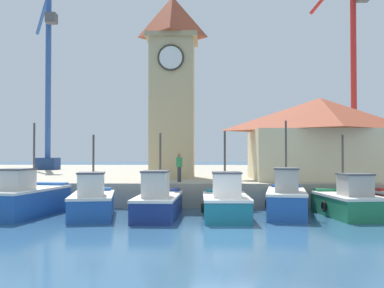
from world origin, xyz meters
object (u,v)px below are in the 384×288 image
at_px(fishing_boat_left_outer, 26,199).
at_px(clock_tower, 172,81).
at_px(port_crane_far, 48,102).
at_px(fishing_boat_left_inner, 92,202).
at_px(fishing_boat_center, 226,203).
at_px(fishing_boat_mid_left, 158,202).
at_px(fishing_boat_right_inner, 348,202).
at_px(port_crane_near, 353,92).
at_px(fishing_boat_mid_right, 286,199).
at_px(warehouse_right, 320,137).
at_px(dock_worker_near_tower, 179,167).

relative_size(fishing_boat_left_outer, clock_tower, 0.39).
relative_size(clock_tower, port_crane_far, 0.77).
xyz_separation_m(fishing_boat_left_inner, fishing_boat_center, (6.17, -0.22, -0.00)).
relative_size(fishing_boat_center, clock_tower, 0.33).
bearing_deg(fishing_boat_mid_left, fishing_boat_right_inner, 2.98).
bearing_deg(clock_tower, port_crane_near, 39.07).
relative_size(fishing_boat_left_inner, fishing_boat_mid_right, 0.93).
bearing_deg(fishing_boat_mid_left, clock_tower, 90.08).
bearing_deg(fishing_boat_mid_right, warehouse_right, 64.10).
distance_m(port_crane_far, dock_worker_near_tower, 24.77).
distance_m(warehouse_right, port_crane_near, 16.88).
xyz_separation_m(fishing_boat_center, clock_tower, (-3.11, 9.36, 7.12)).
height_order(fishing_boat_left_inner, fishing_boat_right_inner, same).
bearing_deg(fishing_boat_mid_left, fishing_boat_left_outer, 176.60).
bearing_deg(fishing_boat_right_inner, clock_tower, 135.43).
bearing_deg(warehouse_right, fishing_boat_mid_left, -140.57).
xyz_separation_m(fishing_boat_mid_right, warehouse_right, (3.41, 7.02, 3.18)).
height_order(fishing_boat_left_outer, fishing_boat_center, fishing_boat_left_outer).
height_order(fishing_boat_center, fishing_boat_right_inner, fishing_boat_center).
bearing_deg(warehouse_right, fishing_boat_left_inner, -148.29).
distance_m(fishing_boat_mid_left, port_crane_near, 28.82).
bearing_deg(fishing_boat_mid_right, fishing_boat_mid_left, -173.16).
xyz_separation_m(fishing_boat_center, dock_worker_near_tower, (-2.40, 5.03, 1.47)).
bearing_deg(clock_tower, fishing_boat_right_inner, -44.57).
bearing_deg(fishing_boat_left_outer, fishing_boat_left_inner, -6.02).
bearing_deg(fishing_boat_left_inner, fishing_boat_left_outer, 173.98).
bearing_deg(fishing_boat_right_inner, fishing_boat_mid_left, -177.02).
bearing_deg(port_crane_near, fishing_boat_mid_right, -115.31).
bearing_deg(fishing_boat_left_inner, fishing_boat_right_inner, 2.06).
bearing_deg(clock_tower, dock_worker_near_tower, -80.68).
relative_size(fishing_boat_right_inner, dock_worker_near_tower, 2.81).
relative_size(fishing_boat_left_inner, fishing_boat_center, 1.05).
distance_m(fishing_boat_left_outer, fishing_boat_right_inner, 15.15).
xyz_separation_m(warehouse_right, port_crane_far, (-23.14, 16.34, 4.16)).
bearing_deg(fishing_boat_left_inner, clock_tower, 71.54).
distance_m(fishing_boat_mid_left, fishing_boat_mid_right, 6.05).
bearing_deg(fishing_boat_center, fishing_boat_left_inner, 177.94).
height_order(fishing_boat_left_outer, fishing_boat_mid_right, fishing_boat_mid_right).
xyz_separation_m(fishing_boat_left_inner, port_crane_near, (19.31, 22.34, 8.14)).
xyz_separation_m(fishing_boat_mid_left, fishing_boat_center, (3.10, -0.19, -0.00)).
relative_size(fishing_boat_left_outer, fishing_boat_left_inner, 1.15).
bearing_deg(warehouse_right, dock_worker_near_tower, -161.62).
bearing_deg(fishing_boat_center, clock_tower, 108.39).
relative_size(fishing_boat_left_outer, fishing_boat_mid_right, 1.06).
bearing_deg(fishing_boat_mid_right, dock_worker_near_tower, 142.15).
relative_size(fishing_boat_mid_right, warehouse_right, 0.57).
bearing_deg(fishing_boat_center, fishing_boat_left_outer, 176.57).
bearing_deg(port_crane_far, fishing_boat_right_inner, -46.32).
bearing_deg(clock_tower, fishing_boat_mid_right, -54.56).
height_order(fishing_boat_mid_left, fishing_boat_right_inner, fishing_boat_mid_left).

